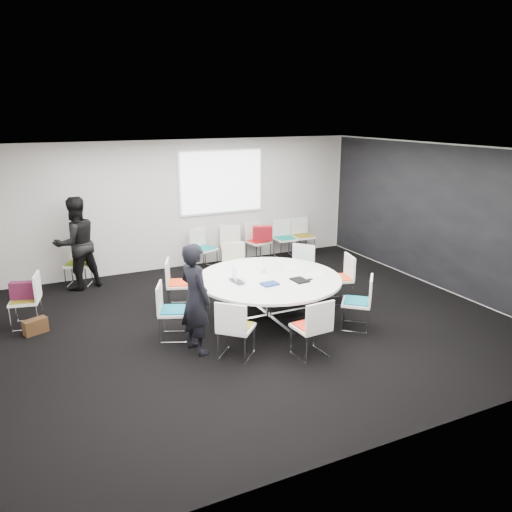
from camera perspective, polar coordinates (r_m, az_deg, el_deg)
name	(u,v)px	position (r m, az deg, el deg)	size (l,w,h in m)	color
room_shell	(261,239)	(8.00, 0.54, 1.94)	(8.08, 7.08, 2.88)	black
conference_table	(269,287)	(8.31, 1.46, -3.58)	(2.40, 2.40, 0.73)	silver
projection_screen	(222,182)	(11.31, -3.94, 8.44)	(1.90, 0.03, 1.35)	white
chair_ring_a	(339,287)	(9.25, 9.41, -3.57)	(0.54, 0.55, 0.88)	silver
chair_ring_b	(299,277)	(9.75, 4.99, -2.37)	(0.64, 0.64, 0.88)	silver
chair_ring_c	(236,275)	(9.84, -2.31, -2.14)	(0.52, 0.51, 0.88)	silver
chair_ring_d	(180,293)	(8.96, -8.71, -4.19)	(0.58, 0.59, 0.88)	silver
chair_ring_e	(174,321)	(7.81, -9.41, -7.38)	(0.59, 0.60, 0.88)	silver
chair_ring_f	(236,339)	(7.15, -2.31, -9.48)	(0.64, 0.64, 0.88)	silver
chair_ring_g	(311,338)	(7.21, 6.30, -9.33)	(0.49, 0.48, 0.88)	silver
chair_ring_h	(357,312)	(8.20, 11.45, -6.31)	(0.64, 0.64, 0.88)	silver
chair_back_a	(204,256)	(11.12, -5.98, -0.05)	(0.59, 0.59, 0.88)	silver
chair_back_b	(231,253)	(11.34, -2.87, 0.35)	(0.58, 0.57, 0.88)	silver
chair_back_c	(258,249)	(11.66, 0.24, 0.81)	(0.53, 0.52, 0.88)	silver
chair_back_d	(285,246)	(11.96, 3.30, 1.19)	(0.48, 0.47, 0.88)	silver
chair_back_e	(303,243)	(12.21, 5.35, 1.45)	(0.47, 0.46, 0.88)	silver
chair_spare_left	(27,310)	(8.92, -24.67, -5.65)	(0.53, 0.54, 0.88)	silver
chair_person_back	(79,272)	(10.60, -19.61, -1.75)	(0.60, 0.59, 0.88)	silver
person_main	(195,299)	(7.16, -6.95, -4.86)	(0.59, 0.39, 1.63)	black
person_back	(76,243)	(10.27, -19.87, 1.37)	(0.89, 0.69, 1.82)	black
laptop	(240,281)	(8.05, -1.87, -2.85)	(0.33, 0.22, 0.03)	#333338
laptop_lid	(234,272)	(8.09, -2.51, -1.89)	(0.30, 0.02, 0.22)	silver
notebook_black	(300,280)	(8.12, 5.01, -2.77)	(0.22, 0.30, 0.02)	black
tablet_folio	(270,284)	(7.91, 1.58, -3.20)	(0.26, 0.20, 0.03)	navy
papers_right	(291,267)	(8.81, 4.07, -1.27)	(0.30, 0.21, 0.00)	white
papers_front	(316,274)	(8.49, 6.86, -2.03)	(0.30, 0.21, 0.00)	white
cup	(263,271)	(8.46, 0.86, -1.68)	(0.08, 0.08, 0.09)	white
phone	(309,280)	(8.17, 6.09, -2.72)	(0.14, 0.07, 0.01)	black
maroon_bag	(24,290)	(8.81, -25.03, -3.57)	(0.40, 0.14, 0.28)	#4C142D
brown_bag	(35,326)	(8.65, -23.89, -7.35)	(0.36, 0.16, 0.24)	#392312
red_jacket	(262,233)	(11.36, 0.74, 2.61)	(0.44, 0.10, 0.35)	maroon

